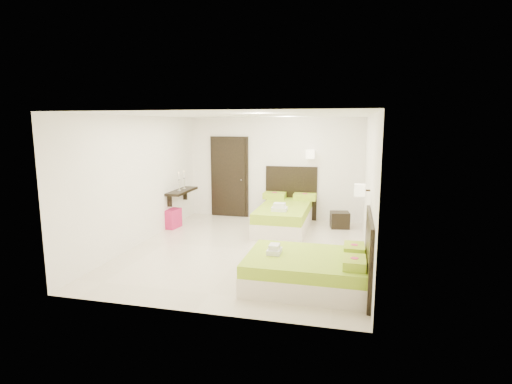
% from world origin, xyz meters
% --- Properties ---
extents(floor, '(5.50, 5.50, 0.00)m').
position_xyz_m(floor, '(0.00, 0.00, 0.00)').
color(floor, beige).
rests_on(floor, ground).
extents(bed_single, '(1.32, 2.20, 1.81)m').
position_xyz_m(bed_single, '(0.45, 1.75, 0.33)').
color(bed_single, beige).
rests_on(bed_single, ground).
extents(bed_double, '(1.83, 1.55, 1.51)m').
position_xyz_m(bed_double, '(1.41, -1.54, 0.27)').
color(bed_double, beige).
rests_on(bed_double, ground).
extents(nightstand, '(0.49, 0.45, 0.38)m').
position_xyz_m(nightstand, '(1.71, 2.12, 0.19)').
color(nightstand, black).
rests_on(nightstand, ground).
extents(ottoman, '(0.50, 0.50, 0.45)m').
position_xyz_m(ottoman, '(-2.25, 1.21, 0.23)').
color(ottoman, '#AC1649').
rests_on(ottoman, ground).
extents(door, '(1.02, 0.15, 2.14)m').
position_xyz_m(door, '(-1.20, 2.70, 1.05)').
color(door, black).
rests_on(door, ground).
extents(console_shelf, '(0.35, 1.20, 0.78)m').
position_xyz_m(console_shelf, '(-2.08, 1.60, 0.82)').
color(console_shelf, black).
rests_on(console_shelf, ground).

